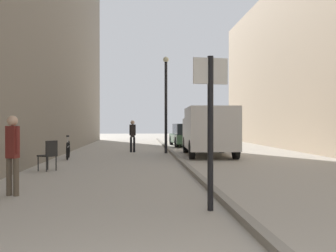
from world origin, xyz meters
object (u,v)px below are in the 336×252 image
at_px(bicycle_leaning, 68,150).
at_px(cafe_chair_near_window, 49,153).
at_px(parked_car, 186,135).
at_px(street_sign_post, 210,119).
at_px(pedestrian_mid_block, 13,149).
at_px(delivery_van, 208,130).
at_px(pedestrian_main_foreground, 133,134).
at_px(lamp_post, 166,98).

distance_m(bicycle_leaning, cafe_chair_near_window, 3.96).
distance_m(parked_car, street_sign_post, 17.89).
xyz_separation_m(pedestrian_mid_block, street_sign_post, (3.76, -1.56, 0.61)).
height_order(delivery_van, bicycle_leaning, delivery_van).
xyz_separation_m(pedestrian_main_foreground, delivery_van, (3.48, -2.33, 0.24)).
xyz_separation_m(delivery_van, lamp_post, (-1.83, 1.58, 1.54)).
bearing_deg(pedestrian_mid_block, cafe_chair_near_window, 111.23).
xyz_separation_m(pedestrian_main_foreground, bicycle_leaning, (-2.60, -3.35, -0.56)).
bearing_deg(delivery_van, street_sign_post, -97.66).
relative_size(street_sign_post, bicycle_leaning, 1.47).
distance_m(pedestrian_mid_block, bicycle_leaning, 7.90).
relative_size(delivery_van, lamp_post, 1.05).
xyz_separation_m(delivery_van, parked_car, (-0.10, 7.33, -0.47)).
distance_m(lamp_post, bicycle_leaning, 5.50).
xyz_separation_m(pedestrian_main_foreground, lamp_post, (1.66, -0.75, 1.78)).
bearing_deg(pedestrian_mid_block, lamp_post, 87.83).
distance_m(delivery_van, lamp_post, 2.87).
bearing_deg(bicycle_leaning, lamp_post, 23.92).
height_order(parked_car, street_sign_post, street_sign_post).
distance_m(pedestrian_mid_block, street_sign_post, 4.11).
bearing_deg(lamp_post, delivery_van, -40.77).
height_order(lamp_post, cafe_chair_near_window, lamp_post).
distance_m(pedestrian_main_foreground, pedestrian_mid_block, 11.43).
height_order(delivery_van, street_sign_post, street_sign_post).
height_order(delivery_van, parked_car, delivery_van).
relative_size(delivery_van, cafe_chair_near_window, 5.32).
bearing_deg(pedestrian_main_foreground, pedestrian_mid_block, -106.75).
xyz_separation_m(lamp_post, cafe_chair_near_window, (-4.07, -6.55, -2.18)).
relative_size(pedestrian_mid_block, lamp_post, 0.34).
distance_m(pedestrian_main_foreground, cafe_chair_near_window, 7.70).
height_order(delivery_van, cafe_chair_near_window, delivery_van).
bearing_deg(parked_car, cafe_chair_near_window, -117.06).
xyz_separation_m(delivery_van, bicycle_leaning, (-6.08, -1.02, -0.80)).
height_order(pedestrian_mid_block, parked_car, pedestrian_mid_block).
bearing_deg(pedestrian_mid_block, street_sign_post, -4.45).
height_order(parked_car, cafe_chair_near_window, parked_car).
distance_m(parked_car, lamp_post, 6.33).
distance_m(delivery_van, bicycle_leaning, 6.22).
bearing_deg(bicycle_leaning, delivery_van, 2.03).
height_order(delivery_van, lamp_post, lamp_post).
xyz_separation_m(pedestrian_main_foreground, pedestrian_mid_block, (-2.19, -11.22, 0.00)).
bearing_deg(parked_car, pedestrian_main_foreground, -125.90).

